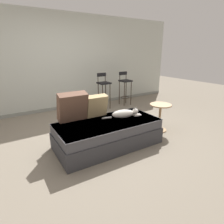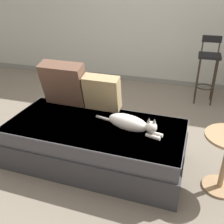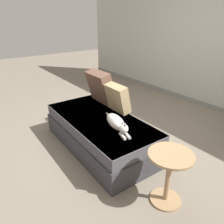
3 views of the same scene
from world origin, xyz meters
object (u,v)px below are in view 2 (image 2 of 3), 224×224
Objects in this scene: throw_pillow_middle at (102,93)px; cat at (131,123)px; throw_pillow_corner at (64,84)px; bar_stool_near_window at (208,64)px; couch at (96,143)px.

throw_pillow_middle is 0.54m from cat.
bar_stool_near_window is at bearing 45.96° from throw_pillow_corner.
bar_stool_near_window reaches higher than throw_pillow_corner.
bar_stool_near_window is (1.13, 1.65, -0.05)m from throw_pillow_middle.
cat is (0.37, 0.01, 0.30)m from couch.
bar_stool_near_window reaches higher than couch.
throw_pillow_corner is 0.51× the size of bar_stool_near_window.
throw_pillow_corner is (-0.49, 0.35, 0.48)m from couch.
throw_pillow_corner is at bearing 144.59° from couch.
throw_pillow_corner is at bearing 158.44° from cat.
cat reaches higher than couch.
couch is at bearing -35.41° from throw_pillow_corner.
couch is 1.81× the size of bar_stool_near_window.
couch is 2.53× the size of cat.
cat is at bearing -110.15° from bar_stool_near_window.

